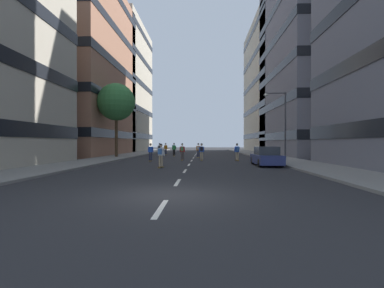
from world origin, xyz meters
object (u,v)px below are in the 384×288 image
object	(u,v)px
skater_4	(202,151)
skater_0	(237,151)
skater_1	(198,149)
skater_2	(161,154)
streetlamp_right	(281,118)
skater_8	(159,149)
skater_7	(151,151)
skater_9	(174,148)
skater_6	(174,149)
skater_3	(182,151)
parked_car_near	(266,157)
street_tree_near	(116,102)
skater_5	(166,148)

from	to	relation	value
skater_4	skater_0	bearing A→B (deg)	-4.09
skater_1	skater_2	bearing A→B (deg)	-100.41
streetlamp_right	skater_8	size ratio (longest dim) A/B	3.65
skater_7	skater_9	xyz separation A→B (m)	(0.61, 15.43, 0.00)
skater_6	skater_2	bearing A→B (deg)	-87.11
skater_0	skater_8	bearing A→B (deg)	134.44
skater_0	skater_2	size ratio (longest dim) A/B	1.00
skater_9	skater_4	bearing A→B (deg)	-72.56
skater_3	skater_4	world-z (taller)	same
skater_2	skater_8	world-z (taller)	same
skater_7	parked_car_near	bearing A→B (deg)	-24.53
street_tree_near	skater_2	size ratio (longest dim) A/B	5.00
skater_0	skater_5	xyz separation A→B (m)	(-9.10, 12.92, -0.03)
streetlamp_right	skater_7	world-z (taller)	streetlamp_right
skater_2	skater_4	size ratio (longest dim) A/B	1.00
skater_4	skater_6	distance (m)	9.50
parked_car_near	skater_3	world-z (taller)	skater_3
skater_4	skater_9	distance (m)	14.63
skater_4	skater_5	bearing A→B (deg)	113.43
skater_0	parked_car_near	bearing A→B (deg)	-74.99
streetlamp_right	skater_4	bearing A→B (deg)	166.67
streetlamp_right	skater_2	distance (m)	12.74
skater_4	skater_1	bearing A→B (deg)	94.69
street_tree_near	skater_2	xyz separation A→B (m)	(7.46, -12.89, -5.73)
skater_3	skater_8	size ratio (longest dim) A/B	1.00
skater_2	skater_7	distance (m)	7.10
skater_2	skater_4	xyz separation A→B (m)	(2.93, 8.26, 0.00)
street_tree_near	skater_7	xyz separation A→B (m)	(5.39, -6.10, -5.76)
street_tree_near	skater_9	size ratio (longest dim) A/B	5.00
streetlamp_right	skater_1	bearing A→B (deg)	138.52
skater_0	skater_7	bearing A→B (deg)	-171.96
skater_3	skater_4	bearing A→B (deg)	-1.88
skater_8	parked_car_near	bearing A→B (deg)	-54.55
skater_9	skater_2	bearing A→B (deg)	-86.25
parked_car_near	skater_7	world-z (taller)	skater_7
streetlamp_right	skater_2	xyz separation A→B (m)	(-10.53, -6.46, -3.12)
skater_5	skater_3	bearing A→B (deg)	-74.55
skater_0	skater_1	xyz separation A→B (m)	(-4.05, 5.56, 0.00)
skater_4	skater_8	distance (m)	11.12
skater_3	skater_4	xyz separation A→B (m)	(2.01, -0.07, 0.00)
street_tree_near	skater_5	world-z (taller)	street_tree_near
parked_car_near	skater_1	size ratio (longest dim) A/B	2.47
streetlamp_right	skater_9	distance (m)	20.05
skater_4	skater_3	bearing A→B (deg)	178.12
skater_2	parked_car_near	bearing A→B (deg)	14.78
streetlamp_right	skater_7	xyz separation A→B (m)	(-12.60, 0.33, -3.15)
skater_8	skater_7	bearing A→B (deg)	-85.32
skater_4	skater_5	size ratio (longest dim) A/B	1.00
parked_car_near	skater_2	xyz separation A→B (m)	(-8.11, -2.14, 0.32)
parked_car_near	skater_6	size ratio (longest dim) A/B	2.47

